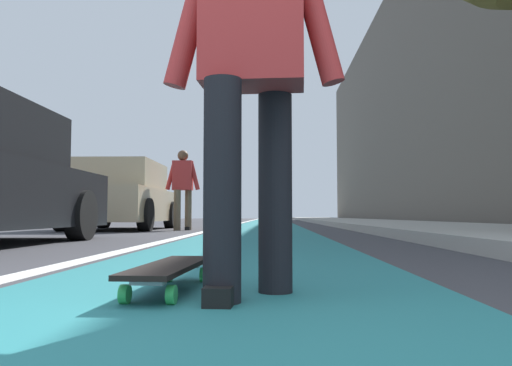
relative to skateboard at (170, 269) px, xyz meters
name	(u,v)px	position (x,y,z in m)	size (l,w,h in m)	color
ground_plane	(263,230)	(8.59, -0.21, -0.09)	(80.00, 80.00, 0.00)	#38383D
bike_lane_paint	(269,222)	(22.59, -0.21, -0.09)	(56.00, 1.93, 0.00)	#237075
lane_stripe_white	(241,223)	(18.59, 0.90, -0.09)	(52.00, 0.16, 0.01)	silver
sidewalk_curb	(361,222)	(16.59, -3.64, -0.02)	(52.00, 3.20, 0.14)	#9E9B93
building_facade	(406,102)	(20.59, -6.38, 5.29)	(40.00, 1.20, 10.77)	#60584E
skateboard	(170,269)	(0.00, 0.00, 0.00)	(0.85, 0.25, 0.11)	green
skater_person	(252,57)	(-0.15, -0.35, 0.84)	(0.45, 0.72, 1.64)	black
parked_car_mid	(122,197)	(9.08, 2.94, 0.62)	(4.07, 1.91, 1.49)	tan
traffic_light	(239,157)	(22.94, 1.30, 3.10)	(0.33, 0.28, 4.66)	#2D2D2D
pedestrian_distant	(183,184)	(8.59, 1.49, 0.88)	(0.48, 0.74, 1.70)	brown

